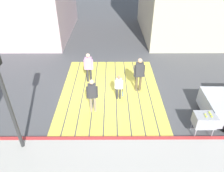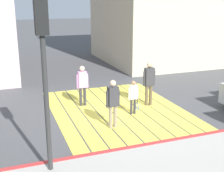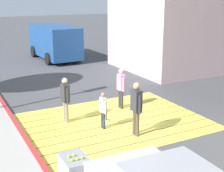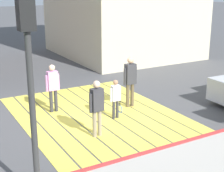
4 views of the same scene
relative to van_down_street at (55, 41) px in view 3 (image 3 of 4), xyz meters
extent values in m
plane|color=#4C4C4F|center=(-1.87, -12.32, -1.28)|extent=(120.00, 120.00, 0.00)
cube|color=#EAD64C|center=(-1.87, -14.52, -1.27)|extent=(6.40, 0.50, 0.01)
cube|color=#EAD64C|center=(-1.87, -13.97, -1.27)|extent=(6.40, 0.50, 0.01)
cube|color=#EAD64C|center=(-1.87, -13.42, -1.27)|extent=(6.40, 0.50, 0.01)
cube|color=#EAD64C|center=(-1.87, -12.87, -1.27)|extent=(6.40, 0.50, 0.01)
cube|color=#EAD64C|center=(-1.87, -12.32, -1.27)|extent=(6.40, 0.50, 0.01)
cube|color=#EAD64C|center=(-1.87, -11.77, -1.27)|extent=(6.40, 0.50, 0.01)
cube|color=#EAD64C|center=(-1.87, -11.22, -1.27)|extent=(6.40, 0.50, 0.01)
cube|color=#EAD64C|center=(-1.87, -10.67, -1.27)|extent=(6.40, 0.50, 0.01)
cube|color=#EAD64C|center=(-1.87, -10.12, -1.27)|extent=(6.40, 0.50, 0.01)
cube|color=#BC3333|center=(-5.12, -12.32, -1.21)|extent=(0.16, 40.00, 0.13)
cube|color=#1E4C8C|center=(0.00, 0.01, 0.02)|extent=(2.28, 5.27, 2.10)
cube|color=#19232D|center=(0.09, -2.55, 0.39)|extent=(1.89, 0.13, 0.70)
cylinder|color=black|center=(-0.99, -1.64, -0.88)|extent=(0.29, 0.81, 0.80)
cylinder|color=black|center=(1.11, -1.57, -0.88)|extent=(0.29, 0.81, 0.80)
cylinder|color=black|center=(-1.11, 1.58, -0.88)|extent=(0.29, 0.81, 0.80)
cylinder|color=black|center=(0.99, 1.66, -0.88)|extent=(0.29, 0.81, 0.80)
cube|color=#99999E|center=(-4.77, -15.86, -0.58)|extent=(0.56, 0.80, 0.50)
sphere|color=#CCE033|center=(-4.89, -16.01, -0.29)|extent=(0.07, 0.07, 0.07)
sphere|color=#CCE033|center=(-4.77, -16.01, -0.29)|extent=(0.07, 0.07, 0.07)
sphere|color=#CCE033|center=(-4.65, -16.01, -0.29)|extent=(0.07, 0.07, 0.07)
sphere|color=#CCE033|center=(-4.89, -15.81, -0.29)|extent=(0.07, 0.07, 0.07)
sphere|color=#CCE033|center=(-4.77, -15.81, -0.29)|extent=(0.07, 0.07, 0.07)
cylinder|color=#333338|center=(-0.95, -11.10, -0.89)|extent=(0.12, 0.12, 0.78)
cylinder|color=#333338|center=(-0.95, -11.27, -0.89)|extent=(0.12, 0.12, 0.78)
cube|color=#D18CC6|center=(-0.95, -11.18, -0.17)|extent=(0.21, 0.34, 0.65)
sphere|color=beige|center=(-0.95, -11.18, 0.27)|extent=(0.20, 0.20, 0.20)
cylinder|color=#D18CC6|center=(-0.95, -10.98, -0.24)|extent=(0.08, 0.08, 0.55)
cylinder|color=#D18CC6|center=(-0.94, -11.38, -0.24)|extent=(0.08, 0.08, 0.55)
cylinder|color=brown|center=(-1.80, -13.61, -0.85)|extent=(0.13, 0.13, 0.85)
cylinder|color=brown|center=(-1.80, -13.80, -0.85)|extent=(0.13, 0.13, 0.85)
cube|color=#333338|center=(-1.80, -13.71, -0.07)|extent=(0.23, 0.37, 0.71)
sphere|color=tan|center=(-1.80, -13.71, 0.41)|extent=(0.22, 0.22, 0.22)
cylinder|color=#333338|center=(-1.80, -13.49, -0.15)|extent=(0.09, 0.09, 0.60)
cylinder|color=#333338|center=(-1.80, -13.92, -0.15)|extent=(0.09, 0.09, 0.60)
cylinder|color=gray|center=(-3.43, -11.47, -0.89)|extent=(0.12, 0.12, 0.78)
cylinder|color=gray|center=(-3.42, -11.64, -0.89)|extent=(0.12, 0.12, 0.78)
cube|color=#333338|center=(-3.42, -11.56, -0.17)|extent=(0.24, 0.36, 0.65)
sphere|color=beige|center=(-3.42, -11.56, 0.28)|extent=(0.20, 0.20, 0.20)
cylinder|color=#333338|center=(-3.44, -11.36, -0.23)|extent=(0.08, 0.08, 0.55)
cylinder|color=#333338|center=(-3.40, -11.76, -0.23)|extent=(0.08, 0.08, 0.55)
cylinder|color=#333338|center=(-2.50, -12.64, -0.97)|extent=(0.09, 0.09, 0.61)
cylinder|color=#333338|center=(-2.50, -12.77, -0.97)|extent=(0.09, 0.09, 0.61)
cube|color=white|center=(-2.50, -12.71, -0.41)|extent=(0.16, 0.27, 0.51)
sphere|color=#9E7051|center=(-2.50, -12.71, -0.06)|extent=(0.16, 0.16, 0.16)
cylinder|color=white|center=(-2.50, -12.54, -0.46)|extent=(0.07, 0.07, 0.43)
cylinder|color=white|center=(-2.50, -12.87, -0.46)|extent=(0.07, 0.07, 0.43)
cylinder|color=black|center=(-2.47, -12.89, -0.76)|extent=(0.03, 0.03, 0.28)
torus|color=blue|center=(-2.47, -12.89, -1.00)|extent=(0.28, 0.02, 0.28)
camera|label=1|loc=(-10.70, -12.36, 4.92)|focal=34.22mm
camera|label=2|loc=(-12.17, -8.30, 2.86)|focal=48.26mm
camera|label=3|loc=(-7.11, -22.10, 3.20)|focal=52.44mm
camera|label=4|loc=(-11.44, -7.45, 2.91)|focal=54.98mm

